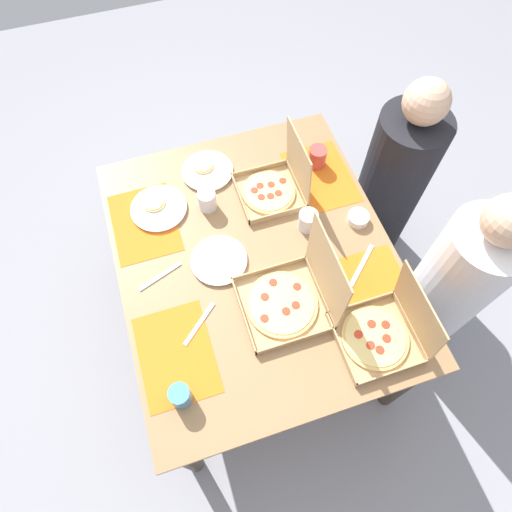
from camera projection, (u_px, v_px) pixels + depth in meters
name	position (u px, v px, depth m)	size (l,w,h in m)	color
ground_plane	(256.00, 320.00, 2.42)	(6.00, 6.00, 0.00)	gray
dining_table	(256.00, 268.00, 1.87)	(1.31, 1.09, 0.73)	#3F3328
placemat_near_left	(144.00, 223.00, 1.85)	(0.36, 0.26, 0.00)	orange
placemat_near_right	(176.00, 354.00, 1.58)	(0.36, 0.26, 0.00)	orange
placemat_far_left	(320.00, 177.00, 1.97)	(0.36, 0.26, 0.00)	orange
placemat_far_right	(377.00, 292.00, 1.70)	(0.36, 0.26, 0.00)	orange
pizza_box_center	(275.00, 186.00, 1.88)	(0.26, 0.27, 0.30)	tan
pizza_box_corner_right	(291.00, 297.00, 1.63)	(0.31, 0.31, 0.35)	tan
pizza_box_corner_left	(384.00, 332.00, 1.57)	(0.28, 0.28, 0.31)	tan
plate_middle	(219.00, 261.00, 1.76)	(0.23, 0.23, 0.02)	white
plate_far_right	(207.00, 171.00, 1.97)	(0.23, 0.23, 0.03)	white
plate_far_left	(158.00, 208.00, 1.87)	(0.24, 0.24, 0.03)	white
cup_clear_right	(181.00, 396.00, 1.47)	(0.07, 0.07, 0.09)	teal
cup_clear_left	(317.00, 157.00, 1.96)	(0.08, 0.08, 0.09)	#BF4742
cup_spare	(207.00, 200.00, 1.85)	(0.08, 0.08, 0.09)	silver
cup_dark	(308.00, 221.00, 1.80)	(0.08, 0.08, 0.09)	silver
condiment_bowl	(358.00, 218.00, 1.84)	(0.09, 0.09, 0.04)	white
fork_by_near_left	(160.00, 276.00, 1.73)	(0.19, 0.02, 0.01)	#B7B7BC
fork_by_far_right	(199.00, 324.00, 1.64)	(0.19, 0.02, 0.01)	#B7B7BC
knife_by_near_right	(362.00, 265.00, 1.75)	(0.21, 0.02, 0.01)	#B7B7BC
diner_left_seat	(390.00, 185.00, 2.22)	(0.32, 0.32, 1.14)	black
diner_right_seat	(450.00, 286.00, 1.96)	(0.32, 0.32, 1.13)	white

